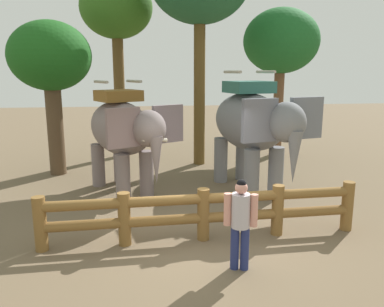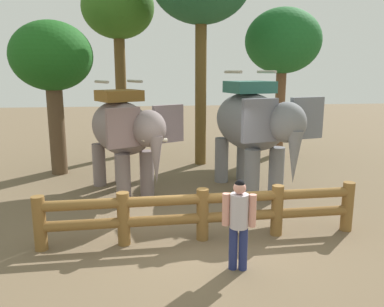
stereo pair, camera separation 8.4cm
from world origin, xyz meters
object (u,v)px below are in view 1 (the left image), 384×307
elephant_near_left (123,131)px  tree_back_center (281,43)px  tree_far_right (50,60)px  tree_far_left (116,12)px  elephant_center (252,125)px  tourist_woman_in_black (240,218)px  log_fence (203,211)px

elephant_near_left → tree_back_center: 7.69m
tree_far_right → tree_far_left: bearing=51.3°
elephant_center → tourist_woman_in_black: 4.57m
elephant_center → tree_far_left: tree_far_left is taller
log_fence → tourist_woman_in_black: tourist_woman_in_black is taller
elephant_near_left → tourist_woman_in_black: size_ratio=2.27×
tourist_woman_in_black → tree_back_center: 10.17m
tree_far_left → elephant_near_left: bearing=-86.4°
elephant_center → tree_back_center: (2.37, 4.55, 2.48)m
elephant_near_left → tree_back_center: tree_back_center is taller
log_fence → elephant_near_left: size_ratio=1.78×
elephant_near_left → tree_far_left: (-0.30, 4.76, 3.70)m
elephant_near_left → tree_far_left: 6.03m
elephant_center → tourist_woman_in_black: bearing=-108.4°
log_fence → elephant_near_left: elephant_near_left is taller
tourist_woman_in_black → tree_back_center: bearing=66.7°
elephant_near_left → tree_far_right: size_ratio=0.74×
elephant_center → elephant_near_left: bearing=175.2°
tourist_woman_in_black → tree_far_left: 10.59m
log_fence → tourist_woman_in_black: bearing=-71.6°
tree_far_left → tree_back_center: 6.25m
tourist_woman_in_black → tree_far_left: (-2.35, 9.29, 4.50)m
log_fence → tree_far_left: (-1.94, 8.04, 4.81)m
log_fence → tree_far_right: size_ratio=1.33×
log_fence → tree_back_center: bearing=60.9°
log_fence → tree_far_right: bearing=124.7°
elephant_near_left → tourist_woman_in_black: bearing=-65.6°
tree_far_left → tree_back_center: size_ratio=1.19×
elephant_center → tree_far_left: 7.23m
elephant_near_left → tree_back_center: (5.84, 4.26, 2.62)m
log_fence → tree_back_center: 9.41m
log_fence → elephant_near_left: bearing=116.5°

